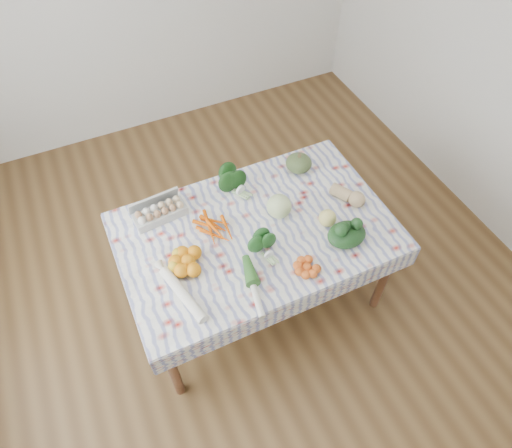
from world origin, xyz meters
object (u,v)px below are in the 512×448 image
(kabocha_squash, at_px, (299,163))
(cabbage, at_px, (279,206))
(dining_table, at_px, (256,238))
(butternut_squash, at_px, (348,194))
(grapefruit, at_px, (327,218))
(egg_carton, at_px, (160,213))

(kabocha_squash, xyz_separation_m, cabbage, (-0.30, -0.30, 0.02))
(dining_table, xyz_separation_m, kabocha_squash, (0.48, 0.36, 0.14))
(butternut_squash, bearing_deg, grapefruit, 178.12)
(cabbage, relative_size, butternut_squash, 0.68)
(cabbage, height_order, butternut_squash, cabbage)
(egg_carton, relative_size, kabocha_squash, 1.85)
(dining_table, height_order, cabbage, cabbage)
(egg_carton, height_order, butternut_squash, butternut_squash)
(kabocha_squash, height_order, cabbage, cabbage)
(egg_carton, xyz_separation_m, cabbage, (0.67, -0.28, 0.03))
(butternut_squash, bearing_deg, cabbage, 141.29)
(egg_carton, xyz_separation_m, kabocha_squash, (0.98, 0.02, 0.01))
(dining_table, relative_size, grapefruit, 14.78)
(cabbage, bearing_deg, egg_carton, 157.14)
(egg_carton, bearing_deg, dining_table, -39.56)
(kabocha_squash, xyz_separation_m, grapefruit, (-0.07, -0.49, -0.00))
(grapefruit, bearing_deg, butternut_squash, 27.00)
(dining_table, height_order, grapefruit, grapefruit)
(dining_table, relative_size, kabocha_squash, 9.08)
(egg_carton, bearing_deg, kabocha_squash, -4.13)
(egg_carton, distance_m, cabbage, 0.73)
(egg_carton, distance_m, butternut_squash, 1.19)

